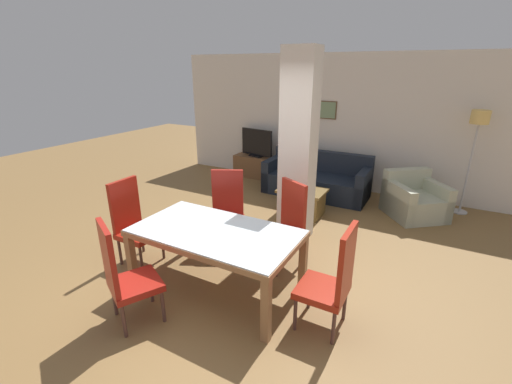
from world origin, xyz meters
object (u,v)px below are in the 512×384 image
Objects in this scene: dining_chair_head_right at (333,279)px; dining_chair_far_left at (227,209)px; sofa at (316,180)px; armchair at (414,201)px; dining_chair_near_left at (124,274)px; dining_chair_head_left at (133,221)px; dining_chair_far_right at (286,224)px; dining_table at (216,241)px; bottle at (306,183)px; coffee_table at (302,202)px; tv_stand at (257,167)px; tv_screen at (257,143)px; floor_lamp at (478,129)px.

dining_chair_far_left is at bearing 63.02° from dining_chair_head_right.
sofa is 1.72× the size of armchair.
dining_chair_near_left and dining_chair_head_left have the same top height.
dining_chair_head_right is at bearing 53.55° from dining_chair_near_left.
dining_chair_head_left is (-1.76, -0.89, 0.00)m from dining_chair_far_right.
dining_chair_far_left is 3.31m from armchair.
dining_table is 2.59m from bottle.
coffee_table is 2.28m from tv_stand.
armchair is at bearing -158.81° from dining_chair_far_left.
dining_chair_far_right is at bearing -77.15° from bottle.
armchair is (1.76, 3.35, -0.34)m from dining_table.
tv_stand is (-1.21, 3.06, -0.31)m from dining_chair_far_left.
dining_table is 1.65× the size of dining_chair_head_right.
dining_chair_head_right is 3.83m from sofa.
sofa is at bearing 91.06° from dining_table.
dining_chair_near_left is 1.38× the size of tv_screen.
dining_chair_far_left is 1.06× the size of tv_stand.
dining_chair_far_left and dining_chair_head_left have the same top height.
dining_table is 1.03× the size of floor_lamp.
dining_chair_near_left and dining_chair_far_left have the same top height.
dining_chair_far_right reaches higher than sofa.
dining_chair_near_left is 1.00× the size of dining_chair_far_left.
coffee_table is at bearing 88.80° from dining_table.
tv_screen is at bearing -174.79° from dining_chair_head_left.
dining_chair_far_left is at bearing -107.97° from coffee_table.
coffee_table is (-1.71, -0.88, -0.04)m from armchair.
armchair is at bearing 177.79° from tv_screen.
dining_chair_far_left is 0.55× the size of sofa.
dining_chair_far_right reaches higher than coffee_table.
dining_chair_head_left is 0.62× the size of floor_lamp.
dining_table is 2.28× the size of tv_screen.
floor_lamp is (2.94, 4.80, 0.92)m from dining_chair_near_left.
dining_chair_far_left is at bearing -134.50° from floor_lamp.
armchair is (0.43, 3.35, -0.29)m from dining_chair_head_right.
tv_screen reaches higher than sofa.
dining_chair_far_left reaches higher than tv_stand.
dining_chair_head_right is 4.17m from floor_lamp.
dining_chair_near_left is at bearing -76.01° from tv_stand.
sofa is at bearing 96.20° from coffee_table.
tv_screen is (0.00, 0.00, 0.55)m from tv_stand.
bottle is at bearing 26.03° from dining_chair_head_right.
tv_screen is at bearing 37.07° from dining_chair_head_right.
sofa is at bearing -124.91° from dining_chair_far_left.
tv_screen is (-1.73, 1.38, 0.25)m from bottle.
tv_screen is at bearing 112.76° from dining_table.
bottle is (0.13, -0.96, 0.26)m from sofa.
dining_chair_far_right is 4.56× the size of bottle.
sofa is 2.58× the size of coffee_table.
dining_chair_far_left is at bearing 8.73° from armchair.
bottle reaches higher than tv_stand.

